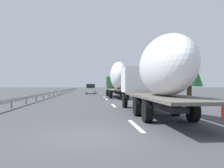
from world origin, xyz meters
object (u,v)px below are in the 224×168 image
object	(u,v)px
car_white_van	(90,89)
truck_lead	(118,78)
truck_trailing	(157,73)
car_silver_hatch	(91,87)
car_yellow_coupe	(92,88)
road_sign	(119,83)

from	to	relation	value
car_white_van	truck_lead	bearing A→B (deg)	-165.73
truck_trailing	car_silver_hatch	bearing A→B (deg)	2.52
car_yellow_coupe	road_sign	distance (m)	9.02
car_silver_hatch	road_sign	distance (m)	40.51
truck_trailing	car_silver_hatch	size ratio (longest dim) A/B	2.94
truck_lead	car_white_van	size ratio (longest dim) A/B	3.50
truck_lead	car_white_van	distance (m)	15.62
truck_lead	car_yellow_coupe	bearing A→B (deg)	6.24
truck_lead	car_silver_hatch	size ratio (longest dim) A/B	2.99
truck_trailing	car_white_van	size ratio (longest dim) A/B	3.44
car_white_van	car_yellow_coupe	bearing A→B (deg)	-1.33
truck_trailing	car_yellow_coupe	world-z (taller)	truck_trailing
truck_lead	car_yellow_coupe	distance (m)	31.73
truck_lead	road_sign	world-z (taller)	truck_lead
car_yellow_coupe	truck_lead	bearing A→B (deg)	-173.76
car_silver_hatch	car_white_van	world-z (taller)	car_white_van
car_yellow_coupe	road_sign	xyz separation A→B (m)	(-6.07, -6.54, 1.34)
truck_lead	road_sign	distance (m)	25.62
car_silver_hatch	car_yellow_coupe	world-z (taller)	car_yellow_coupe
road_sign	truck_trailing	bearing A→B (deg)	176.11
car_white_van	car_silver_hatch	bearing A→B (deg)	-0.07
road_sign	car_yellow_coupe	bearing A→B (deg)	47.16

